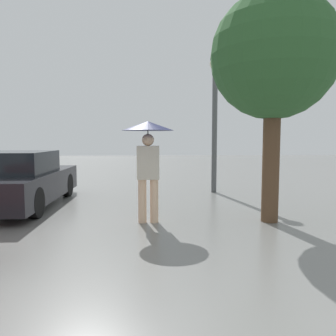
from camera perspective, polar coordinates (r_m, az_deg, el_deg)
The scene contains 4 objects.
pedestrian at distance 5.92m, azimuth -3.51°, elevation 3.81°, with size 0.93×0.93×1.85m.
parked_car_farthest at distance 8.18m, azimuth -24.45°, elevation -2.05°, with size 1.68×3.98×1.26m.
tree at distance 6.45m, azimuth 17.94°, elevation 17.80°, with size 2.26×2.26×4.14m.
street_lamp at distance 9.50m, azimuth 8.14°, elevation 9.81°, with size 0.32×0.32×3.80m.
Camera 1 is at (-0.20, -0.84, 1.53)m, focal length 35.00 mm.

